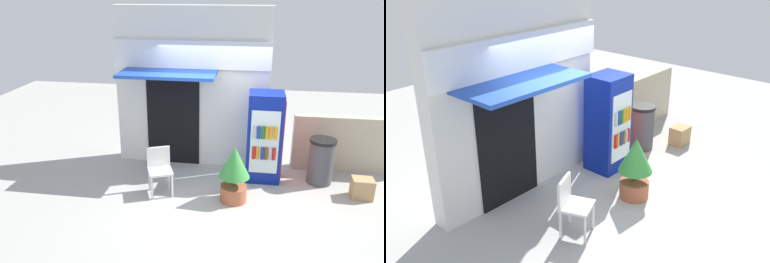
# 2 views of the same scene
# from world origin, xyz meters

# --- Properties ---
(ground) EXTENTS (16.00, 16.00, 0.00)m
(ground) POSITION_xyz_m (0.00, 0.00, 0.00)
(ground) COLOR #A3A39E
(storefront_building) EXTENTS (3.10, 1.19, 3.22)m
(storefront_building) POSITION_xyz_m (-0.63, 1.43, 1.64)
(storefront_building) COLOR silver
(storefront_building) RESTS_ON ground
(drink_cooler) EXTENTS (0.67, 0.63, 1.74)m
(drink_cooler) POSITION_xyz_m (0.88, 0.82, 0.87)
(drink_cooler) COLOR navy
(drink_cooler) RESTS_ON ground
(plastic_chair) EXTENTS (0.54, 0.54, 0.84)m
(plastic_chair) POSITION_xyz_m (-0.98, 0.00, 0.50)
(plastic_chair) COLOR silver
(plastic_chair) RESTS_ON ground
(potted_plant_near_shop) EXTENTS (0.54, 0.54, 1.02)m
(potted_plant_near_shop) POSITION_xyz_m (0.36, -0.12, 0.58)
(potted_plant_near_shop) COLOR #AD5B3D
(potted_plant_near_shop) RESTS_ON ground
(trash_bin) EXTENTS (0.49, 0.49, 0.89)m
(trash_bin) POSITION_xyz_m (1.95, 0.82, 0.45)
(trash_bin) COLOR #47474C
(trash_bin) RESTS_ON ground
(stone_boundary_wall) EXTENTS (2.45, 0.22, 1.14)m
(stone_boundary_wall) POSITION_xyz_m (2.69, 1.46, 0.57)
(stone_boundary_wall) COLOR #B7AD93
(stone_boundary_wall) RESTS_ON ground
(cardboard_box) EXTENTS (0.38, 0.31, 0.37)m
(cardboard_box) POSITION_xyz_m (2.62, 0.33, 0.18)
(cardboard_box) COLOR tan
(cardboard_box) RESTS_ON ground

